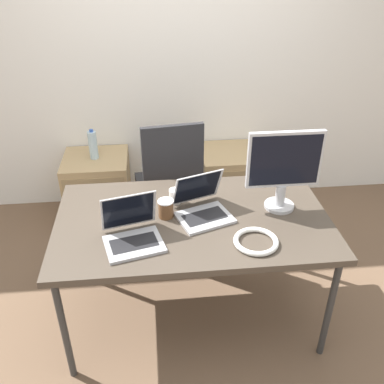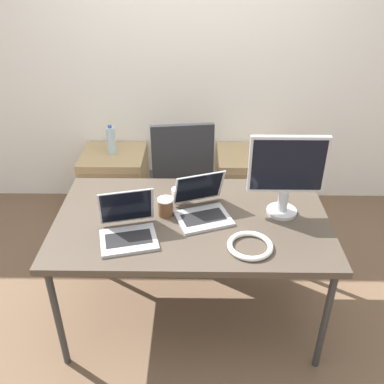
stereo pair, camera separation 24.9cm
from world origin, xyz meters
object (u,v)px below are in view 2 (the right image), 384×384
(water_bottle, at_px, (111,141))
(cable_coil, at_px, (250,246))
(cabinet_left, at_px, (116,182))
(coffee_cup_brown, at_px, (166,207))
(laptop_left, at_px, (128,228))
(cabinet_right, at_px, (247,183))
(laptop_right, at_px, (202,208))
(coffee_cup_white, at_px, (178,195))
(office_chair, at_px, (181,195))
(monitor, at_px, (287,173))

(water_bottle, distance_m, cable_coil, 1.86)
(cabinet_left, xyz_separation_m, coffee_cup_brown, (0.55, -1.23, 0.54))
(laptop_left, bearing_deg, cable_coil, -8.31)
(cabinet_right, height_order, laptop_right, laptop_right)
(coffee_cup_white, bearing_deg, cable_coil, -48.54)
(laptop_left, height_order, cable_coil, laptop_left)
(cabinet_left, xyz_separation_m, coffee_cup_white, (0.62, -1.08, 0.53))
(office_chair, height_order, coffee_cup_brown, office_chair)
(office_chair, xyz_separation_m, laptop_left, (-0.25, -1.01, 0.41))
(cabinet_right, distance_m, coffee_cup_brown, 1.49)
(coffee_cup_white, bearing_deg, laptop_right, -44.56)
(office_chair, xyz_separation_m, cabinet_left, (-0.61, 0.44, -0.14))
(water_bottle, bearing_deg, coffee_cup_white, -60.41)
(cabinet_left, distance_m, coffee_cup_white, 1.36)
(laptop_right, bearing_deg, water_bottle, 121.86)
(laptop_right, bearing_deg, office_chair, 101.16)
(laptop_left, xyz_separation_m, monitor, (0.89, 0.24, 0.22))
(cabinet_right, relative_size, water_bottle, 2.21)
(coffee_cup_brown, bearing_deg, office_chair, 85.77)
(office_chair, height_order, laptop_right, office_chair)
(cabinet_right, xyz_separation_m, laptop_right, (-0.42, -1.23, 0.54))
(cabinet_left, xyz_separation_m, cable_coil, (1.02, -1.54, 0.50))
(laptop_right, relative_size, monitor, 0.82)
(cabinet_left, relative_size, cable_coil, 2.35)
(cabinet_right, bearing_deg, coffee_cup_brown, -117.39)
(water_bottle, bearing_deg, cable_coil, -56.51)
(water_bottle, relative_size, cable_coil, 1.06)
(office_chair, relative_size, coffee_cup_brown, 9.99)
(laptop_right, bearing_deg, cabinet_left, 121.91)
(office_chair, height_order, laptop_left, office_chair)
(cabinet_left, relative_size, cabinet_right, 1.00)
(cabinet_left, relative_size, monitor, 1.16)
(cabinet_left, relative_size, water_bottle, 2.21)
(cabinet_right, relative_size, coffee_cup_brown, 5.22)
(laptop_right, bearing_deg, cable_coil, -50.62)
(coffee_cup_white, relative_size, cable_coil, 0.37)
(laptop_left, height_order, coffee_cup_brown, laptop_left)
(cabinet_right, distance_m, water_bottle, 1.26)
(cabinet_left, bearing_deg, monitor, -43.95)
(water_bottle, distance_m, laptop_left, 1.50)
(laptop_left, relative_size, monitor, 0.73)
(laptop_left, relative_size, coffee_cup_white, 3.97)
(coffee_cup_brown, height_order, cable_coil, coffee_cup_brown)
(laptop_left, bearing_deg, coffee_cup_brown, 47.66)
(monitor, relative_size, coffee_cup_white, 5.45)
(water_bottle, relative_size, coffee_cup_brown, 2.36)
(cabinet_left, distance_m, water_bottle, 0.41)
(cabinet_right, height_order, monitor, monitor)
(office_chair, relative_size, monitor, 2.21)
(cabinet_left, relative_size, coffee_cup_white, 6.30)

